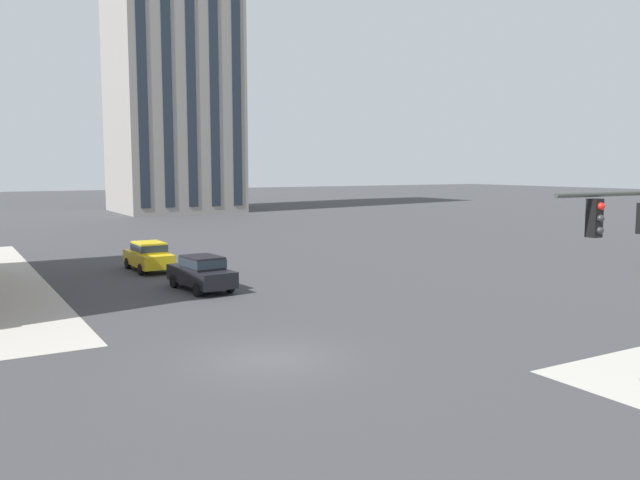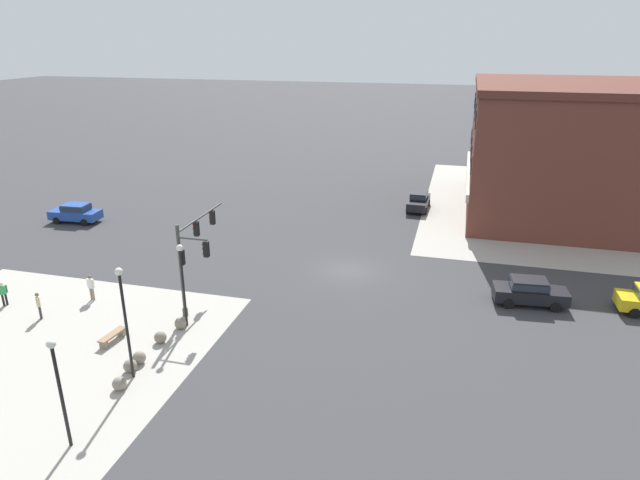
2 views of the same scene
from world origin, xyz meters
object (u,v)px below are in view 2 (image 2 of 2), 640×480
Objects in this scene: traffic_signal_main at (193,251)px; bollard_sphere_curb_a at (180,323)px; bollard_sphere_curb_b at (160,337)px; pedestrian_by_lamp at (91,286)px; bollard_sphere_curb_c at (139,358)px; pedestrian_with_bag at (39,304)px; street_lamp_mid_sidewalk at (124,311)px; bollard_sphere_curb_e at (119,384)px; car_main_northbound_far at (530,291)px; car_cross_eastbound at (419,200)px; street_lamp_corner_near at (182,275)px; street_lamp_corner_far at (58,380)px; car_main_southbound_far at (76,212)px; bench_near_signal at (113,336)px; pedestrian_near_bench at (3,293)px; bollard_sphere_curb_d at (130,366)px.

bollard_sphere_curb_a is (2.60, 0.24, -3.43)m from traffic_signal_main.
bollard_sphere_curb_b is 0.39× the size of pedestrian_by_lamp.
bollard_sphere_curb_a is 3.74m from bollard_sphere_curb_c.
street_lamp_mid_sidewalk is (3.85, 8.59, 2.66)m from pedestrian_with_bag.
bollard_sphere_curb_c is 8.68m from pedestrian_with_bag.
pedestrian_by_lamp is (0.75, -6.88, -2.78)m from traffic_signal_main.
bollard_sphere_curb_c is 1.00× the size of bollard_sphere_curb_e.
car_cross_eastbound is (-18.20, -8.39, 0.00)m from car_main_northbound_far.
street_lamp_corner_far is (10.17, 0.07, -0.03)m from street_lamp_corner_near.
pedestrian_by_lamp reaches higher than bollard_sphere_curb_a.
street_lamp_mid_sidewalk reaches higher than pedestrian_with_bag.
bollard_sphere_curb_c is 32.26m from car_cross_eastbound.
car_main_southbound_far is at bearing -138.82° from bollard_sphere_curb_e.
street_lamp_corner_near is 10.17m from street_lamp_corner_far.
street_lamp_corner_far is at bearing 3.93° from bollard_sphere_curb_b.
bollard_sphere_curb_b reaches higher than bench_near_signal.
pedestrian_by_lamp is 30.60m from car_cross_eastbound.
pedestrian_by_lamp reaches higher than bollard_sphere_curb_b.
pedestrian_near_bench is at bearing -107.14° from bollard_sphere_curb_c.
pedestrian_with_bag reaches higher than pedestrian_near_bench.
traffic_signal_main is at bearing 179.17° from bollard_sphere_curb_c.
pedestrian_by_lamp is (-5.57, -6.78, 0.65)m from bollard_sphere_curb_c.
bollard_sphere_curb_c is 23.15m from car_main_northbound_far.
traffic_signal_main is at bearing 96.26° from pedestrian_by_lamp.
traffic_signal_main is at bearing -178.41° from bollard_sphere_curb_e.
bollard_sphere_curb_a is 0.13× the size of street_lamp_corner_near.
bollard_sphere_curb_d is at bearing 42.67° from car_main_southbound_far.
pedestrian_by_lamp is at bearing -137.56° from bollard_sphere_curb_e.
street_lamp_corner_far is at bearing 22.66° from bench_near_signal.
bollard_sphere_curb_e is 0.36× the size of bench_near_signal.
pedestrian_with_bag is at bearing 75.43° from pedestrian_near_bench.
traffic_signal_main is 9.20m from bollard_sphere_curb_e.
pedestrian_near_bench is at bearing -102.95° from bench_near_signal.
car_main_northbound_far is (-10.46, 22.39, 0.59)m from bench_near_signal.
traffic_signal_main reaches higher than bollard_sphere_curb_a.
bollard_sphere_curb_c and bollard_sphere_curb_d have the same top height.
bollard_sphere_curb_b is at bearing -13.03° from street_lamp_corner_near.
bollard_sphere_curb_b and bollard_sphere_curb_d have the same top height.
bench_near_signal is 31.90m from car_cross_eastbound.
street_lamp_mid_sidewalk is at bearing -177.67° from street_lamp_corner_far.
traffic_signal_main is at bearing 179.06° from bollard_sphere_curb_d.
pedestrian_by_lamp is 13.89m from street_lamp_corner_far.
bollard_sphere_curb_b is 2.83m from bollard_sphere_curb_d.
bench_near_signal is (-2.27, -2.55, -0.01)m from bollard_sphere_curb_d.
bollard_sphere_curb_b is 0.15× the size of car_main_northbound_far.
bollard_sphere_curb_c is at bearing -20.74° from car_cross_eastbound.
bollard_sphere_curb_c is 0.11× the size of street_lamp_mid_sidewalk.
car_main_southbound_far is at bearing -68.36° from car_cross_eastbound.
pedestrian_with_bag reaches higher than car_cross_eastbound.
street_lamp_mid_sidewalk is (0.38, 0.39, 3.29)m from bollard_sphere_curb_d.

